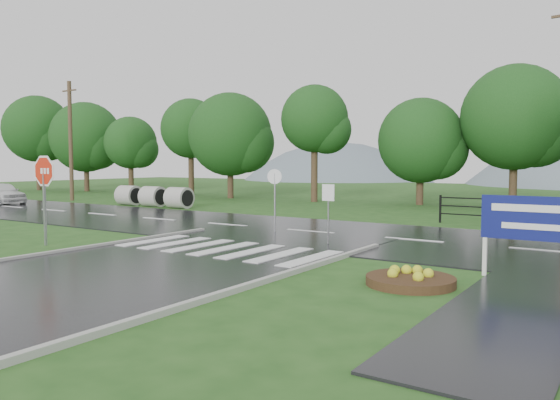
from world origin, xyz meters
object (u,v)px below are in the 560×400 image
Objects in this scene: estate_billboard at (532,223)px; car_white at (3,204)px; culvert_pipes at (153,196)px; stop_sign at (44,180)px.

estate_billboard is 31.84m from car_white.
culvert_pipes is 1.82× the size of stop_sign.
car_white is at bearing 154.35° from stop_sign.
culvert_pipes is 2.56× the size of estate_billboard.
stop_sign reaches higher than culvert_pipes.
car_white is at bearing -157.36° from culvert_pipes.
estate_billboard reaches higher than car_white.
stop_sign is 1.41× the size of estate_billboard.
stop_sign is 13.97m from estate_billboard.
stop_sign is at bearing -167.72° from estate_billboard.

